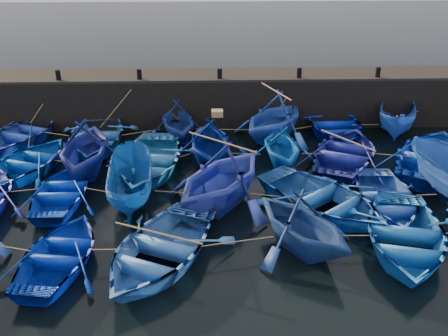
{
  "coord_description": "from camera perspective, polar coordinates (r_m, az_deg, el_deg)",
  "views": [
    {
      "loc": [
        -0.62,
        -14.88,
        9.38
      ],
      "look_at": [
        0.0,
        3.2,
        0.7
      ],
      "focal_mm": 40.0,
      "sensor_mm": 36.0,
      "label": 1
    }
  ],
  "objects": [
    {
      "name": "boat_5",
      "position": [
        26.41,
        19.22,
        5.48
      ],
      "size": [
        3.33,
        5.04,
        1.83
      ],
      "primitive_type": "imported",
      "rotation": [
        0.0,
        0.0,
        -0.36
      ],
      "color": "#1F4BA3",
      "rests_on": "ground"
    },
    {
      "name": "boat_10",
      "position": [
        21.68,
        6.62,
        2.61
      ],
      "size": [
        3.35,
        3.82,
        1.92
      ],
      "primitive_type": "imported",
      "rotation": [
        0.0,
        0.0,
        3.2
      ],
      "color": "blue",
      "rests_on": "ground"
    },
    {
      "name": "boat_18",
      "position": [
        19.29,
        18.03,
        -3.25
      ],
      "size": [
        3.51,
        4.72,
        0.94
      ],
      "primitive_type": "imported",
      "rotation": [
        0.0,
        0.0,
        -0.06
      ],
      "color": "blue",
      "rests_on": "ground"
    },
    {
      "name": "boat_17",
      "position": [
        18.5,
        11.15,
        -3.41
      ],
      "size": [
        6.32,
        6.54,
        1.11
      ],
      "primitive_type": "imported",
      "rotation": [
        0.0,
        0.0,
        0.68
      ],
      "color": "#1B52A5",
      "rests_on": "ground"
    },
    {
      "name": "mooring_ropes",
      "position": [
        21.81,
        -0.9,
        2.74
      ],
      "size": [
        18.44,
        11.67,
        2.1
      ],
      "color": "tan",
      "rests_on": "ground"
    },
    {
      "name": "boat_23",
      "position": [
        15.96,
        8.98,
        -6.19
      ],
      "size": [
        5.07,
        5.22,
        2.1
      ],
      "primitive_type": "imported",
      "rotation": [
        0.0,
        0.0,
        0.59
      ],
      "color": "navy",
      "rests_on": "ground"
    },
    {
      "name": "boat_0",
      "position": [
        26.0,
        -22.02,
        3.72
      ],
      "size": [
        5.03,
        5.71,
        0.98
      ],
      "primitive_type": "imported",
      "rotation": [
        0.0,
        0.0,
        2.72
      ],
      "color": "#1F3EA7",
      "rests_on": "ground"
    },
    {
      "name": "bollard_1",
      "position": [
        25.55,
        -9.66,
        10.52
      ],
      "size": [
        0.24,
        0.24,
        0.5
      ],
      "primitive_type": "cylinder",
      "color": "black",
      "rests_on": "quay_top"
    },
    {
      "name": "boat_22",
      "position": [
        15.59,
        -7.47,
        -9.14
      ],
      "size": [
        5.62,
        6.34,
        1.09
      ],
      "primitive_type": "imported",
      "rotation": [
        0.0,
        0.0,
        -0.44
      ],
      "color": "blue",
      "rests_on": "ground"
    },
    {
      "name": "boat_7",
      "position": [
        21.48,
        -15.58,
        2.35
      ],
      "size": [
        4.14,
        4.77,
        2.46
      ],
      "primitive_type": "imported",
      "rotation": [
        0.0,
        0.0,
        3.17
      ],
      "color": "navy",
      "rests_on": "ground"
    },
    {
      "name": "boat_16",
      "position": [
        18.15,
        -0.31,
        -0.84
      ],
      "size": [
        6.28,
        6.44,
        2.58
      ],
      "primitive_type": "imported",
      "rotation": [
        0.0,
        0.0,
        -0.61
      ],
      "color": "navy",
      "rests_on": "ground"
    },
    {
      "name": "boat_4",
      "position": [
        25.56,
        12.47,
        4.83
      ],
      "size": [
        3.96,
        5.46,
        1.12
      ],
      "primitive_type": "imported",
      "rotation": [
        0.0,
        0.0,
        0.02
      ],
      "color": "#001791",
      "rests_on": "ground"
    },
    {
      "name": "boat_9",
      "position": [
        21.52,
        -1.56,
        3.1
      ],
      "size": [
        3.9,
        4.47,
        2.28
      ],
      "primitive_type": "imported",
      "rotation": [
        0.0,
        0.0,
        3.18
      ],
      "color": "navy",
      "rests_on": "ground"
    },
    {
      "name": "boat_12",
      "position": [
        23.22,
        22.7,
        1.34
      ],
      "size": [
        6.67,
        7.14,
        1.21
      ],
      "primitive_type": "imported",
      "rotation": [
        0.0,
        0.0,
        2.56
      ],
      "color": "#0D3CC3",
      "rests_on": "ground"
    },
    {
      "name": "bollard_4",
      "position": [
        26.75,
        17.19,
        10.43
      ],
      "size": [
        0.24,
        0.24,
        0.5
      ],
      "primitive_type": "cylinder",
      "color": "black",
      "rests_on": "quay_top"
    },
    {
      "name": "boat_21",
      "position": [
        16.24,
        -18.18,
        -9.25
      ],
      "size": [
        3.63,
        4.64,
        0.88
      ],
      "primitive_type": "imported",
      "rotation": [
        0.0,
        0.0,
        2.99
      ],
      "color": "#0326A7",
      "rests_on": "ground"
    },
    {
      "name": "bollard_0",
      "position": [
        26.38,
        -18.43,
        10.06
      ],
      "size": [
        0.24,
        0.24,
        0.5
      ],
      "primitive_type": "cylinder",
      "color": "black",
      "rests_on": "quay_top"
    },
    {
      "name": "boat_14",
      "position": [
        19.84,
        -18.04,
        -2.53
      ],
      "size": [
        3.02,
        4.21,
        0.87
      ],
      "primitive_type": "imported",
      "rotation": [
        0.0,
        0.0,
        3.14
      ],
      "color": "#0630C9",
      "rests_on": "ground"
    },
    {
      "name": "bollard_2",
      "position": [
        25.33,
        -0.5,
        10.75
      ],
      "size": [
        0.24,
        0.24,
        0.5
      ],
      "primitive_type": "cylinder",
      "color": "black",
      "rests_on": "quay_top"
    },
    {
      "name": "boat_24",
      "position": [
        17.1,
        19.95,
        -7.22
      ],
      "size": [
        4.97,
        6.04,
        1.09
      ],
      "primitive_type": "imported",
      "rotation": [
        0.0,
        0.0,
        -0.26
      ],
      "color": "blue",
      "rests_on": "ground"
    },
    {
      "name": "wooden_crate",
      "position": [
        21.07,
        -0.78,
        6.29
      ],
      "size": [
        0.48,
        0.44,
        0.25
      ],
      "primitive_type": "cube",
      "color": "olive",
      "rests_on": "boat_9"
    },
    {
      "name": "quay_top",
      "position": [
        26.28,
        -0.55,
        10.6
      ],
      "size": [
        26.0,
        2.5,
        0.12
      ],
      "primitive_type": "cube",
      "color": "black",
      "rests_on": "quay_wall"
    },
    {
      "name": "boat_1",
      "position": [
        24.32,
        -14.49,
        3.52
      ],
      "size": [
        4.12,
        5.57,
        1.12
      ],
      "primitive_type": "imported",
      "rotation": [
        0.0,
        0.0,
        0.05
      ],
      "color": "blue",
      "rests_on": "ground"
    },
    {
      "name": "boat_8",
      "position": [
        21.28,
        -8.74,
        0.9
      ],
      "size": [
        4.65,
        6.05,
        1.17
      ],
      "primitive_type": "imported",
      "rotation": [
        0.0,
        0.0,
        -0.12
      ],
      "color": "#317CD4",
      "rests_on": "ground"
    },
    {
      "name": "bollard_3",
      "position": [
        25.74,
        8.59,
        10.71
      ],
      "size": [
        0.24,
        0.24,
        0.5
      ],
      "primitive_type": "cylinder",
      "color": "black",
      "rests_on": "quay_top"
    },
    {
      "name": "quay_wall",
      "position": [
        26.65,
        -0.54,
        7.88
      ],
      "size": [
        26.0,
        2.5,
        2.5
      ],
      "primitive_type": "cube",
      "color": "black",
      "rests_on": "ground"
    },
    {
      "name": "boat_3",
      "position": [
        24.25,
        5.8,
        5.88
      ],
      "size": [
        6.05,
        6.18,
        2.47
      ],
      "primitive_type": "imported",
      "rotation": [
        0.0,
        0.0,
        -0.65
      ],
      "color": "blue",
      "rests_on": "ground"
    },
    {
      "name": "boat_11",
      "position": [
        22.43,
        13.76,
        1.72
      ],
      "size": [
        5.86,
        6.6,
        1.13
      ],
      "primitive_type": "imported",
      "rotation": [
        0.0,
        0.0,
        2.7
      ],
      "color": "navy",
      "rests_on": "ground"
    },
    {
      "name": "ground",
      "position": [
        17.6,
        0.36,
        -6.58
      ],
      "size": [
        120.0,
        120.0,
        0.0
      ],
      "primitive_type": "plane",
      "color": "black",
      "rests_on": "ground"
    },
    {
      "name": "loose_oars",
      "position": [
        19.46,
        4.18,
        2.8
      ],
      "size": [
        9.83,
        11.95,
        1.55
      ],
      "color": "#99724C",
      "rests_on": "ground"
    },
    {
      "name": "boat_15",
      "position": [
        18.81,
        -10.74,
        -1.77
      ],
      "size": [
        2.03,
        4.59,
        1.73
      ],
      "primitive_type": "imported",
      "rotation": [
        0.0,
        0.0,
        3.22
      ],
      "color": "navy",
      "rests_on": "ground"
    },
    {
      "name": "boat_6",
      "position": [
        22.73,
        -21.37,
        0.73
      ],
      "size": [
        4.78,
        5.55,
        0.97
      ],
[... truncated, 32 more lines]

